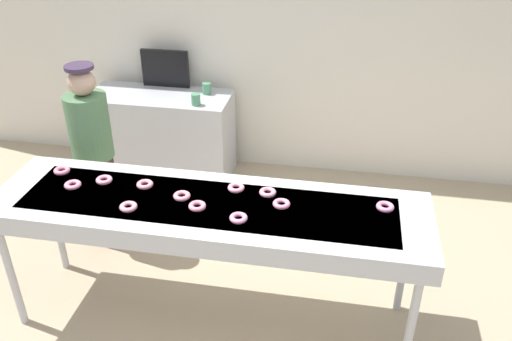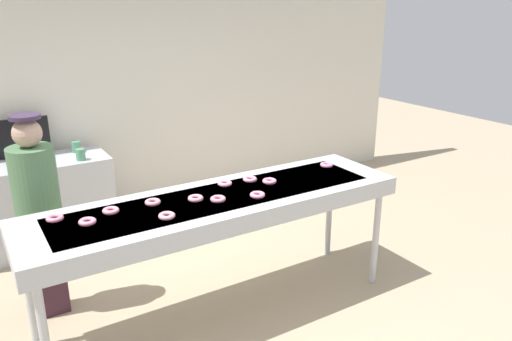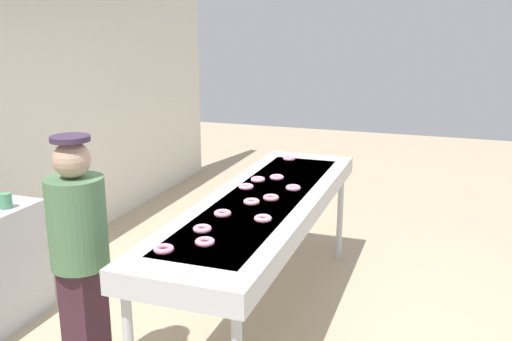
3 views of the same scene
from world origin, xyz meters
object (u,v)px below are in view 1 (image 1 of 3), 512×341
(strawberry_donut_1, at_px, (104,180))
(strawberry_donut_7, at_px, (236,188))
(strawberry_donut_10, at_px, (145,184))
(paper_cup_0, at_px, (207,88))
(strawberry_donut_6, at_px, (238,218))
(strawberry_donut_3, at_px, (385,207))
(menu_display, at_px, (165,68))
(strawberry_donut_9, at_px, (73,185))
(strawberry_donut_8, at_px, (128,207))
(fryer_conveyor, at_px, (208,212))
(worker_baker, at_px, (93,149))
(prep_counter, at_px, (163,135))
(strawberry_donut_0, at_px, (268,192))
(paper_cup_1, at_px, (196,100))
(strawberry_donut_5, at_px, (281,204))
(strawberry_donut_2, at_px, (62,170))
(strawberry_donut_11, at_px, (182,196))
(strawberry_donut_4, at_px, (197,206))

(strawberry_donut_1, height_order, strawberry_donut_7, same)
(strawberry_donut_10, relative_size, paper_cup_0, 1.00)
(strawberry_donut_10, bearing_deg, strawberry_donut_6, -21.10)
(strawberry_donut_3, relative_size, menu_display, 0.23)
(strawberry_donut_9, bearing_deg, paper_cup_0, 79.22)
(strawberry_donut_10, bearing_deg, strawberry_donut_8, -91.18)
(fryer_conveyor, bearing_deg, worker_baker, 147.74)
(strawberry_donut_8, distance_m, prep_counter, 2.28)
(strawberry_donut_0, height_order, strawberry_donut_9, same)
(strawberry_donut_9, relative_size, paper_cup_1, 1.00)
(strawberry_donut_5, xyz_separation_m, paper_cup_0, (-1.05, 2.05, -0.06))
(strawberry_donut_2, height_order, menu_display, menu_display)
(strawberry_donut_5, distance_m, strawberry_donut_11, 0.66)
(strawberry_donut_3, height_order, strawberry_donut_5, same)
(strawberry_donut_8, bearing_deg, strawberry_donut_1, 135.85)
(strawberry_donut_3, distance_m, strawberry_donut_6, 0.95)
(strawberry_donut_8, bearing_deg, strawberry_donut_5, 12.23)
(paper_cup_1, relative_size, menu_display, 0.23)
(strawberry_donut_8, height_order, prep_counter, strawberry_donut_8)
(strawberry_donut_0, bearing_deg, strawberry_donut_4, -149.74)
(fryer_conveyor, xyz_separation_m, strawberry_donut_9, (-0.96, 0.03, 0.09))
(strawberry_donut_3, height_order, strawberry_donut_4, same)
(strawberry_donut_2, xyz_separation_m, menu_display, (0.10, 2.03, 0.08))
(fryer_conveyor, bearing_deg, strawberry_donut_8, -161.81)
(strawberry_donut_10, relative_size, menu_display, 0.23)
(strawberry_donut_9, distance_m, menu_display, 2.21)
(strawberry_donut_7, distance_m, strawberry_donut_8, 0.72)
(fryer_conveyor, height_order, menu_display, menu_display)
(strawberry_donut_4, bearing_deg, strawberry_donut_2, 166.01)
(strawberry_donut_5, bearing_deg, paper_cup_0, 117.15)
(strawberry_donut_6, relative_size, paper_cup_0, 1.00)
(strawberry_donut_1, distance_m, strawberry_donut_8, 0.41)
(strawberry_donut_10, distance_m, menu_display, 2.18)
(strawberry_donut_4, bearing_deg, paper_cup_1, 106.32)
(strawberry_donut_4, relative_size, strawberry_donut_10, 1.00)
(strawberry_donut_0, relative_size, strawberry_donut_9, 1.00)
(strawberry_donut_1, xyz_separation_m, strawberry_donut_6, (1.02, -0.28, 0.00))
(strawberry_donut_1, bearing_deg, fryer_conveyor, -9.44)
(worker_baker, bearing_deg, prep_counter, -98.83)
(paper_cup_0, distance_m, menu_display, 0.51)
(strawberry_donut_8, bearing_deg, strawberry_donut_7, 28.94)
(prep_counter, height_order, paper_cup_1, paper_cup_1)
(strawberry_donut_2, relative_size, strawberry_donut_6, 1.00)
(strawberry_donut_1, relative_size, strawberry_donut_11, 1.00)
(fryer_conveyor, height_order, strawberry_donut_0, strawberry_donut_0)
(strawberry_donut_5, distance_m, paper_cup_1, 2.05)
(strawberry_donut_4, bearing_deg, paper_cup_0, 103.47)
(strawberry_donut_7, xyz_separation_m, strawberry_donut_10, (-0.63, -0.07, 0.00))
(strawberry_donut_0, relative_size, prep_counter, 0.08)
(fryer_conveyor, xyz_separation_m, strawberry_donut_10, (-0.48, 0.12, 0.09))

